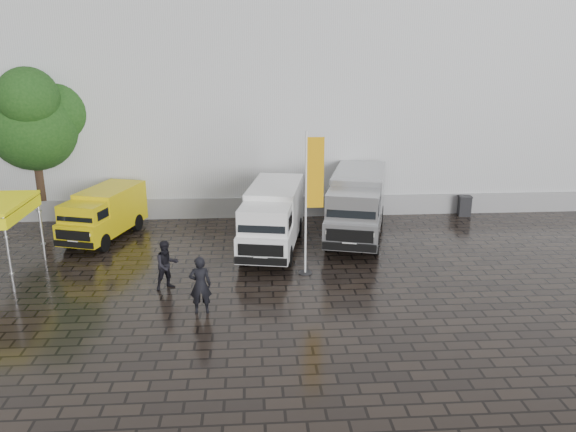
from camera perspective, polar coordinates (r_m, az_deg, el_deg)
name	(u,v)px	position (r m, az deg, el deg)	size (l,w,h in m)	color
ground	(298,280)	(20.32, 1.01, -6.51)	(120.00, 120.00, 0.00)	black
exhibition_hall	(309,82)	(34.85, 2.16, 13.41)	(44.00, 16.00, 12.00)	silver
hall_plinth	(325,206)	(27.83, 3.74, 1.03)	(44.00, 0.15, 1.00)	gray
van_yellow	(104,215)	(25.56, -18.21, 0.08)	(1.78, 4.62, 2.13)	yellow
van_white	(273,219)	(23.00, -1.58, -0.32)	(1.97, 5.90, 2.56)	white
van_silver	(357,206)	(24.66, 7.01, 1.02)	(2.14, 6.43, 2.79)	#A2A4A7
flagpole	(311,196)	(19.99, 2.36, 2.06)	(0.88, 0.50, 5.27)	black
tree	(32,119)	(28.93, -24.55, 8.93)	(4.20, 4.24, 7.53)	black
wheelie_bin	(464,206)	(29.15, 17.49, 1.01)	(0.61, 0.61, 1.01)	black
person_front	(200,285)	(17.79, -8.90, -6.94)	(0.69, 0.45, 1.88)	black
person_tent	(167,265)	(19.77, -12.21, -4.88)	(0.84, 0.66, 1.74)	black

